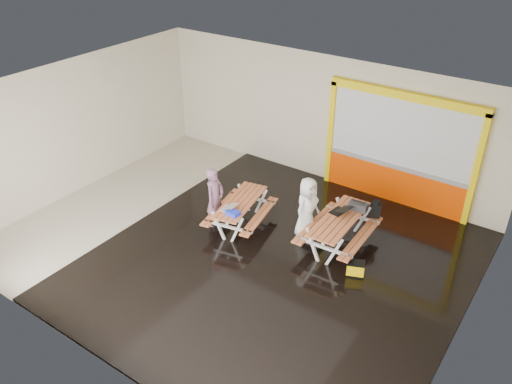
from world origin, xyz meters
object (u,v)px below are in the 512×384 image
Objects in this scene: laptop_left at (229,208)px; toolbox at (358,206)px; backpack at (376,209)px; dark_case at (313,240)px; fluke_bag at (355,269)px; person_left at (215,198)px; picnic_table_left at (240,207)px; picnic_table_right at (339,225)px; laptop_right at (340,211)px; blue_pouch at (233,213)px; person_right at (307,207)px.

toolbox is at bearing 32.47° from laptop_left.
backpack is 1.03× the size of dark_case.
fluke_bag is at bearing -21.22° from dark_case.
fluke_bag is (3.61, 0.17, -0.56)m from person_left.
fluke_bag is (0.33, -1.63, -0.52)m from backpack.
laptop_left reaches higher than fluke_bag.
toolbox is at bearing 24.53° from picnic_table_left.
fluke_bag is (0.79, -0.72, -0.40)m from picnic_table_right.
laptop_right reaches higher than picnic_table_right.
laptop_left reaches higher than picnic_table_left.
laptop_right is 0.93m from dark_case.
backpack is (0.46, 0.90, 0.12)m from picnic_table_right.
picnic_table_right reaches higher than fluke_bag.
blue_pouch reaches higher than picnic_table_right.
laptop_left is at bearing -150.48° from laptop_right.
laptop_right is at bearing 19.97° from picnic_table_left.
toolbox is 1.08× the size of dark_case.
person_right is (-0.79, -0.08, 0.22)m from picnic_table_right.
fluke_bag is at bearing -42.48° from picnic_table_right.
backpack is at bearing 101.31° from fluke_bag.
person_left reaches higher than blue_pouch.
fluke_bag is (0.60, -1.26, -0.68)m from toolbox.
picnic_table_left reaches higher than dark_case.
picnic_table_right reaches higher than dark_case.
person_right is at bearing 32.56° from laptop_left.
person_right is 3.98× the size of laptop_left.
picnic_table_right reaches higher than picnic_table_left.
person_left is at bearing -163.92° from dark_case.
blue_pouch is (-1.99, -1.37, -0.07)m from laptop_right.
picnic_table_left is 0.64m from person_left.
blue_pouch is at bearing -150.92° from picnic_table_right.
blue_pouch is 3.28m from backpack.
backpack is at bearing -66.29° from person_left.
laptop_right is at bearing -62.12° from person_right.
laptop_right reaches higher than backpack.
laptop_left is at bearing -147.53° from toolbox.
picnic_table_left is 4.99× the size of dark_case.
toolbox is 1.28m from dark_case.
person_right is (2.03, 0.81, 0.06)m from person_left.
person_left is (-2.82, -0.89, 0.16)m from picnic_table_right.
person_left is at bearing -150.60° from picnic_table_left.
picnic_table_right is 0.82m from person_right.
person_left is at bearing 117.41° from person_right.
blue_pouch is 2.83m from toolbox.
laptop_right is (-0.09, 0.21, 0.24)m from picnic_table_right.
person_left is 1.06× the size of person_right.
blue_pouch is 1.95m from dark_case.
blue_pouch is 0.69× the size of fluke_bag.
fluke_bag is at bearing -2.43° from picnic_table_left.
laptop_left is 0.92× the size of dark_case.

